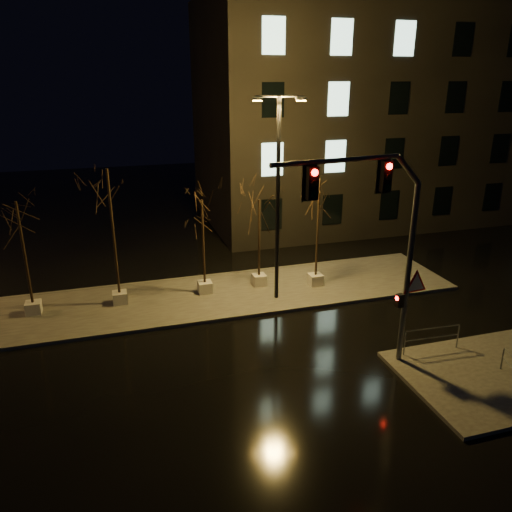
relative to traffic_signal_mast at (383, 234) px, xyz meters
name	(u,v)px	position (x,y,z in m)	size (l,w,h in m)	color
ground	(270,358)	(-3.27, 1.80, -5.17)	(90.00, 90.00, 0.00)	black
median	(232,294)	(-3.27, 7.80, -5.10)	(22.00, 5.00, 0.15)	#413E3A
sidewalk_corner	(500,374)	(4.23, -1.70, -5.10)	(7.00, 5.00, 0.15)	#413E3A
building	(377,113)	(10.73, 19.80, 2.33)	(25.00, 12.00, 15.00)	black
tree_0	(20,227)	(-12.24, 8.11, -1.04)	(1.80, 1.80, 5.25)	#B7B4AB
tree_1	(110,201)	(-8.53, 8.12, -0.15)	(1.80, 1.80, 6.42)	#B7B4AB
tree_2	(202,221)	(-4.52, 8.19, -1.43)	(1.80, 1.80, 4.74)	#B7B4AB
tree_3	(259,219)	(-1.73, 8.32, -1.59)	(1.80, 1.80, 4.52)	#B7B4AB
tree_4	(319,204)	(1.01, 7.54, -0.84)	(1.80, 1.80, 5.51)	#B7B4AB
traffic_signal_mast	(383,234)	(0.00, 0.00, 0.00)	(6.24, 0.78, 7.65)	#54565B
streetlight_main	(278,188)	(-1.37, 6.64, 0.28)	(2.27, 0.89, 9.19)	black
guard_rail_a	(432,336)	(2.71, 0.30, -4.37)	(2.32, 0.16, 1.00)	#54565B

